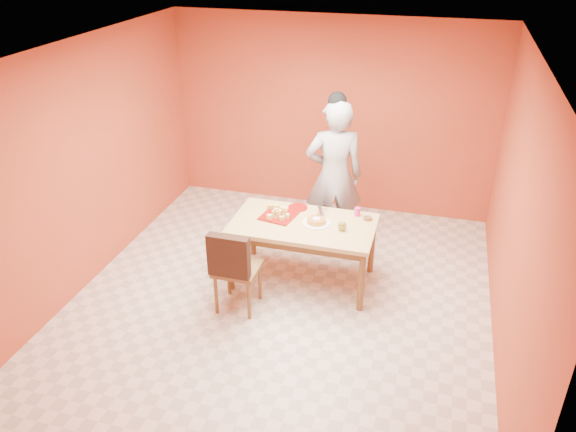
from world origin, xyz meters
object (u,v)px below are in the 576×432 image
(dining_chair, at_px, (237,267))
(sponge_cake, at_px, (316,221))
(pastry_platter, at_px, (279,216))
(magenta_glass, at_px, (357,212))
(person, at_px, (334,177))
(checker_tin, at_px, (368,218))
(red_dinner_plate, at_px, (298,207))
(dining_table, at_px, (303,230))
(egg_ornament, at_px, (342,226))

(dining_chair, relative_size, sponge_cake, 4.80)
(pastry_platter, bearing_deg, magenta_glass, 17.38)
(person, bearing_deg, checker_tin, 113.06)
(dining_chair, xyz_separation_m, magenta_glass, (1.09, 1.04, 0.29))
(pastry_platter, relative_size, red_dinner_plate, 1.59)
(dining_table, bearing_deg, egg_ornament, -7.20)
(person, relative_size, egg_ornament, 15.95)
(dining_table, bearing_deg, red_dinner_plate, 114.13)
(checker_tin, bearing_deg, red_dinner_plate, 175.44)
(checker_tin, bearing_deg, dining_chair, -141.57)
(dining_chair, relative_size, pastry_platter, 2.76)
(red_dinner_plate, relative_size, checker_tin, 2.35)
(dining_chair, relative_size, person, 0.51)
(pastry_platter, relative_size, magenta_glass, 3.72)
(red_dinner_plate, bearing_deg, egg_ornament, -33.29)
(dining_chair, height_order, red_dinner_plate, dining_chair)
(pastry_platter, xyz_separation_m, sponge_cake, (0.45, -0.04, 0.03))
(dining_chair, xyz_separation_m, sponge_cake, (0.69, 0.72, 0.28))
(person, distance_m, sponge_cake, 0.87)
(person, bearing_deg, magenta_glass, 108.28)
(red_dinner_plate, bearing_deg, dining_table, -65.87)
(egg_ornament, bearing_deg, red_dinner_plate, 148.65)
(dining_chair, distance_m, pastry_platter, 0.84)
(egg_ornament, bearing_deg, checker_tin, 56.48)
(dining_table, relative_size, dining_chair, 1.60)
(dining_chair, xyz_separation_m, checker_tin, (1.22, 0.97, 0.26))
(dining_table, distance_m, person, 0.94)
(dining_table, bearing_deg, sponge_cake, 9.50)
(dining_table, xyz_separation_m, dining_chair, (-0.54, -0.70, -0.15))
(sponge_cake, distance_m, magenta_glass, 0.51)
(magenta_glass, bearing_deg, pastry_platter, -162.62)
(sponge_cake, relative_size, egg_ornament, 1.70)
(person, height_order, egg_ornament, person)
(magenta_glass, relative_size, checker_tin, 1.01)
(pastry_platter, height_order, checker_tin, checker_tin)
(dining_chair, height_order, checker_tin, dining_chair)
(person, distance_m, egg_ornament, 0.98)
(dining_chair, bearing_deg, person, 65.93)
(dining_table, height_order, dining_chair, dining_chair)
(red_dinner_plate, distance_m, checker_tin, 0.83)
(dining_chair, bearing_deg, egg_ornament, 33.18)
(sponge_cake, bearing_deg, pastry_platter, 174.37)
(red_dinner_plate, height_order, checker_tin, checker_tin)
(dining_chair, bearing_deg, dining_table, 52.38)
(dining_table, bearing_deg, pastry_platter, 167.34)
(person, xyz_separation_m, pastry_platter, (-0.47, -0.80, -0.20))
(sponge_cake, relative_size, magenta_glass, 2.14)
(dining_chair, xyz_separation_m, red_dinner_plate, (0.39, 1.04, 0.25))
(pastry_platter, bearing_deg, checker_tin, 11.55)
(person, xyz_separation_m, sponge_cake, (-0.02, -0.85, -0.18))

